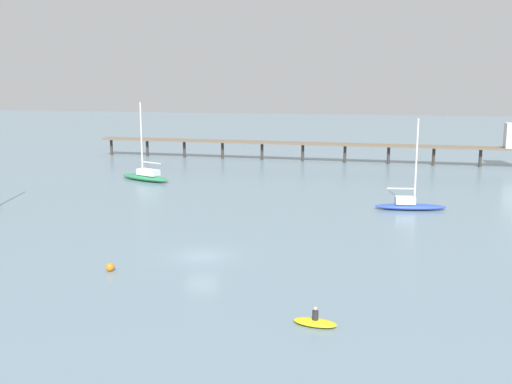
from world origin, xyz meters
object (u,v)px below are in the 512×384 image
at_px(pier, 371,142).
at_px(sailboat_green, 146,175).
at_px(sailboat_blue, 410,204).
at_px(mooring_buoy_far, 110,267).
at_px(dinghy_yellow, 315,322).

relative_size(pier, sailboat_green, 6.86).
bearing_deg(sailboat_green, sailboat_blue, -18.19).
relative_size(sailboat_green, mooring_buoy_far, 17.23).
bearing_deg(sailboat_green, mooring_buoy_far, -71.06).
distance_m(sailboat_green, mooring_buoy_far, 40.50).
height_order(sailboat_green, sailboat_blue, sailboat_green).
xyz_separation_m(sailboat_blue, dinghy_yellow, (-6.29, -33.34, -0.42)).
relative_size(pier, dinghy_yellow, 27.50).
bearing_deg(pier, mooring_buoy_far, -105.13).
xyz_separation_m(sailboat_green, mooring_buoy_far, (13.14, -38.30, -0.42)).
bearing_deg(mooring_buoy_far, dinghy_yellow, -22.67).
relative_size(pier, mooring_buoy_far, 118.12).
bearing_deg(sailboat_green, dinghy_yellow, -57.07).
height_order(sailboat_green, dinghy_yellow, sailboat_green).
bearing_deg(mooring_buoy_far, sailboat_blue, 50.11).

